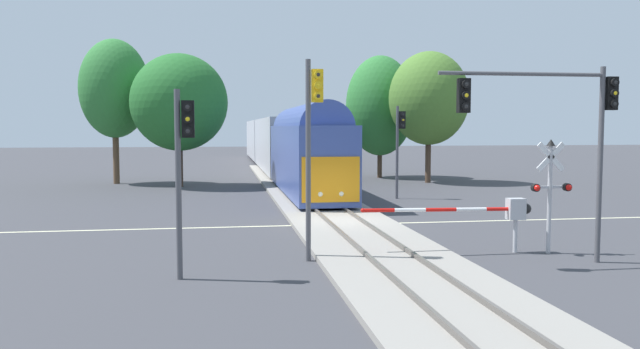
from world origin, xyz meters
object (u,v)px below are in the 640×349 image
object	(u,v)px
crossing_signal_mast	(550,184)
traffic_signal_far_side	(400,137)
pine_left_background	(114,89)
oak_behind_train	(179,102)
traffic_signal_median	(312,127)
commuter_train	(277,143)
oak_far_right	(429,98)
crossing_gate_near	(498,211)
traffic_signal_near_left	(183,153)
traffic_signal_near_right	(556,114)
elm_centre_background	(380,106)

from	to	relation	value
crossing_signal_mast	traffic_signal_far_side	size ratio (longest dim) A/B	0.70
pine_left_background	oak_behind_train	bearing A→B (deg)	-33.59
traffic_signal_median	oak_behind_train	world-z (taller)	oak_behind_train
pine_left_background	crossing_signal_mast	bearing A→B (deg)	-57.84
commuter_train	traffic_signal_median	distance (m)	38.95
traffic_signal_far_side	oak_far_right	world-z (taller)	oak_far_right
commuter_train	oak_behind_train	distance (m)	15.60
crossing_gate_near	traffic_signal_far_side	xyz separation A→B (m)	(1.21, 15.92, 2.19)
commuter_train	traffic_signal_far_side	bearing A→B (deg)	-77.31
commuter_train	traffic_signal_near_left	distance (m)	41.13
commuter_train	traffic_signal_near_right	world-z (taller)	traffic_signal_near_right
traffic_signal_near_right	traffic_signal_far_side	bearing A→B (deg)	89.09
commuter_train	traffic_signal_near_left	size ratio (longest dim) A/B	11.95
crossing_gate_near	crossing_signal_mast	world-z (taller)	crossing_signal_mast
elm_centre_background	pine_left_background	size ratio (longest dim) A/B	0.95
pine_left_background	traffic_signal_median	bearing A→B (deg)	-70.26
traffic_signal_near_left	traffic_signal_near_right	xyz separation A→B (m)	(10.89, 0.26, 1.07)
crossing_gate_near	pine_left_background	bearing A→B (deg)	120.07
traffic_signal_near_right	elm_centre_background	size ratio (longest dim) A/B	0.60
commuter_train	pine_left_background	bearing A→B (deg)	-142.04
elm_centre_background	pine_left_background	bearing A→B (deg)	-172.93
traffic_signal_near_right	oak_far_right	size ratio (longest dim) A/B	0.61
commuter_train	crossing_signal_mast	distance (m)	39.28
crossing_signal_mast	traffic_signal_near_right	distance (m)	2.80
pine_left_background	oak_behind_train	distance (m)	5.85
crossing_signal_mast	pine_left_background	distance (m)	34.54
traffic_signal_median	elm_centre_background	bearing A→B (deg)	72.24
traffic_signal_near_right	oak_far_right	world-z (taller)	oak_far_right
crossing_gate_near	traffic_signal_near_right	bearing A→B (deg)	-63.69
traffic_signal_near_left	traffic_signal_near_right	distance (m)	10.95
traffic_signal_far_side	pine_left_background	bearing A→B (deg)	144.45
traffic_signal_near_left	elm_centre_background	size ratio (longest dim) A/B	0.52
crossing_signal_mast	elm_centre_background	distance (m)	31.80
commuter_train	traffic_signal_near_left	world-z (taller)	commuter_train
elm_centre_background	oak_behind_train	size ratio (longest dim) A/B	1.08
crossing_gate_near	oak_behind_train	distance (m)	28.40
oak_behind_train	oak_far_right	size ratio (longest dim) A/B	0.95
crossing_gate_near	elm_centre_background	bearing A→B (deg)	82.88
crossing_gate_near	pine_left_background	size ratio (longest dim) A/B	0.55
crossing_signal_mast	elm_centre_background	bearing A→B (deg)	85.92
commuter_train	traffic_signal_near_right	distance (m)	40.74
elm_centre_background	pine_left_background	xyz separation A→B (m)	(-20.47, -2.54, 1.04)
crossing_signal_mast	traffic_signal_far_side	world-z (taller)	traffic_signal_far_side
commuter_train	elm_centre_background	bearing A→B (deg)	-43.44
commuter_train	pine_left_background	xyz separation A→B (m)	(-12.69, -9.90, 4.18)
crossing_signal_mast	traffic_signal_near_left	xyz separation A→B (m)	(-11.61, -1.79, 1.16)
elm_centre_background	oak_behind_train	xyz separation A→B (m)	(-15.69, -5.72, -0.04)
elm_centre_background	oak_far_right	xyz separation A→B (m)	(2.39, -5.21, 0.38)
crossing_gate_near	oak_behind_train	xyz separation A→B (m)	(-11.79, 25.45, 4.45)
traffic_signal_near_left	elm_centre_background	distance (m)	36.16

